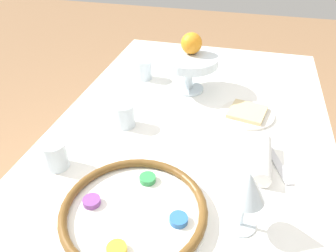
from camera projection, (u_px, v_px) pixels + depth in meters
name	position (u px, v px, depth m)	size (l,w,h in m)	color
dining_table	(182.00, 228.00, 1.15)	(1.50, 0.83, 0.75)	white
seder_plate	(134.00, 211.00, 0.72)	(0.32, 0.32, 0.03)	white
wine_glass	(248.00, 188.00, 0.64)	(0.08, 0.08, 0.15)	silver
fruit_stand	(190.00, 63.00, 1.13)	(0.20, 0.20, 0.13)	silver
orange_fruit	(192.00, 43.00, 1.12)	(0.07, 0.07, 0.07)	orange
bread_plate	(247.00, 113.00, 1.05)	(0.17, 0.17, 0.02)	silver
napkin_roll	(262.00, 159.00, 0.84)	(0.17, 0.05, 0.05)	white
cup_near	(125.00, 115.00, 0.99)	(0.06, 0.06, 0.07)	silver
cup_mid	(55.00, 155.00, 0.84)	(0.06, 0.06, 0.07)	silver
cup_far	(144.00, 70.00, 1.25)	(0.06, 0.06, 0.07)	silver
spoon	(278.00, 165.00, 0.86)	(0.14, 0.07, 0.01)	silver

